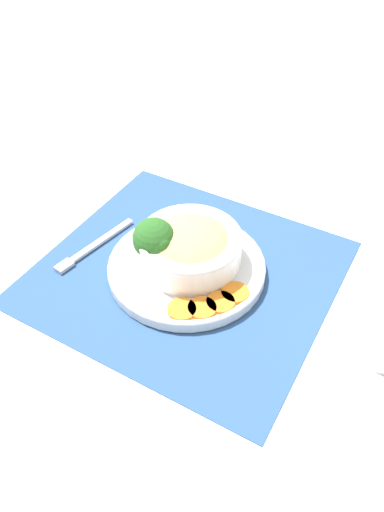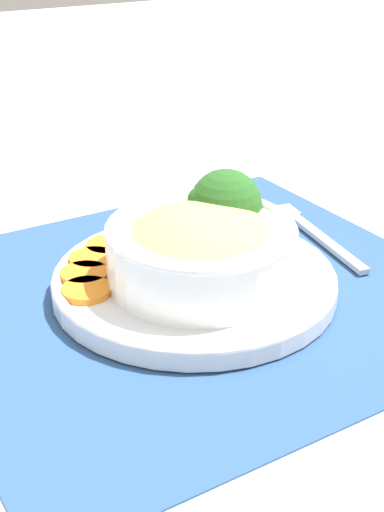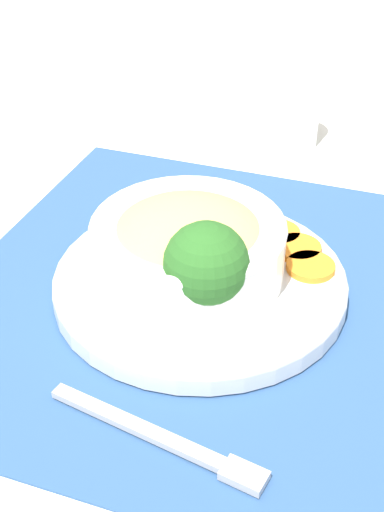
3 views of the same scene
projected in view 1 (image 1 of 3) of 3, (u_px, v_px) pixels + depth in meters
The scene contains 10 objects.
ground_plane at pixel (187, 273), 0.88m from camera, with size 4.00×4.00×0.00m, color white.
placemat at pixel (187, 272), 0.88m from camera, with size 0.49×0.46×0.00m.
plate at pixel (187, 266), 0.87m from camera, with size 0.28×0.28×0.02m.
bowl at pixel (189, 245), 0.85m from camera, with size 0.18×0.18×0.07m.
broccoli_floret at pixel (154, 240), 0.84m from camera, with size 0.07×0.07×0.09m.
carrot_slice_near at pixel (182, 309), 0.79m from camera, with size 0.05×0.05×0.01m.
carrot_slice_middle at pixel (202, 308), 0.79m from camera, with size 0.05×0.05×0.01m.
carrot_slice_far at pixel (221, 302), 0.80m from camera, with size 0.05×0.05×0.01m.
carrot_slice_extra at pixel (235, 293), 0.82m from camera, with size 0.05×0.05×0.01m.
fork at pixel (88, 250), 0.92m from camera, with size 0.05×0.18×0.01m.
Camera 1 is at (-0.32, 0.54, 0.62)m, focal length 35.00 mm.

